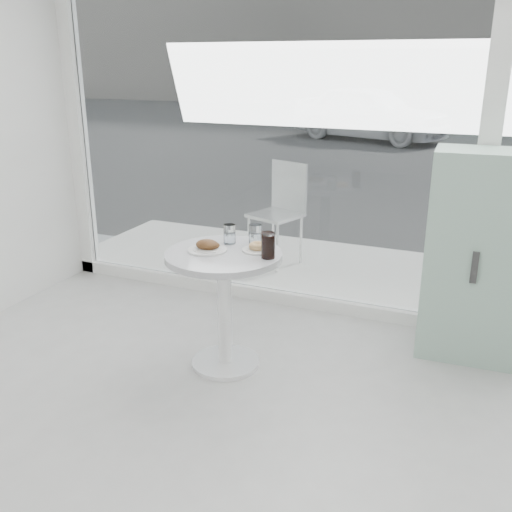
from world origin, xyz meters
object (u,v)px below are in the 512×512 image
at_px(main_table, 224,286).
at_px(patio_chair, 281,207).
at_px(cola_glass, 268,246).
at_px(water_tumbler_a, 230,235).
at_px(mint_cabinet, 476,257).
at_px(water_tumbler_b, 255,236).
at_px(plate_donut, 258,248).
at_px(plate_fritter, 208,247).
at_px(car_white, 369,112).

xyz_separation_m(main_table, patio_chair, (-0.34, 1.90, 0.04)).
bearing_deg(cola_glass, water_tumbler_a, 153.22).
bearing_deg(mint_cabinet, water_tumbler_a, -159.91).
bearing_deg(cola_glass, mint_cabinet, 34.65).
xyz_separation_m(mint_cabinet, water_tumbler_b, (-1.30, -0.57, 0.15)).
distance_m(mint_cabinet, plate_donut, 1.41).
distance_m(plate_fritter, cola_glass, 0.39).
bearing_deg(water_tumbler_b, patio_chair, 105.30).
relative_size(main_table, water_tumbler_b, 5.89).
relative_size(mint_cabinet, water_tumbler_b, 10.43).
bearing_deg(car_white, plate_donut, -152.55).
bearing_deg(water_tumbler_b, plate_donut, -59.22).
relative_size(water_tumbler_a, cola_glass, 0.80).
bearing_deg(plate_donut, cola_glass, -42.98).
height_order(patio_chair, cola_glass, patio_chair).
relative_size(main_table, car_white, 0.20).
relative_size(patio_chair, plate_donut, 4.79).
height_order(water_tumbler_b, cola_glass, cola_glass).
relative_size(patio_chair, water_tumbler_a, 7.58).
distance_m(main_table, water_tumbler_b, 0.37).
distance_m(patio_chair, water_tumbler_a, 1.77).
xyz_separation_m(plate_fritter, plate_donut, (0.28, 0.12, -0.01)).
bearing_deg(water_tumbler_a, water_tumbler_b, 14.56).
xyz_separation_m(mint_cabinet, patio_chair, (-1.76, 1.11, -0.10)).
distance_m(plate_fritter, water_tumbler_a, 0.20).
distance_m(car_white, plate_fritter, 11.52).
height_order(plate_donut, water_tumbler_b, water_tumbler_b).
bearing_deg(main_table, plate_donut, 30.97).
xyz_separation_m(car_white, water_tumbler_a, (1.57, -11.23, 0.16)).
bearing_deg(plate_fritter, cola_glass, 3.18).
distance_m(mint_cabinet, plate_fritter, 1.72).
height_order(plate_donut, water_tumbler_a, water_tumbler_a).
relative_size(car_white, plate_donut, 19.91).
bearing_deg(plate_fritter, main_table, 6.01).
bearing_deg(plate_fritter, water_tumbler_a, 73.16).
bearing_deg(water_tumbler_b, cola_glass, -50.62).
distance_m(patio_chair, cola_glass, 2.01).
bearing_deg(plate_fritter, plate_donut, 23.01).
xyz_separation_m(water_tumbler_b, cola_glass, (0.17, -0.21, 0.02)).
bearing_deg(mint_cabinet, water_tumbler_b, -158.96).
relative_size(mint_cabinet, car_white, 0.35).
xyz_separation_m(mint_cabinet, plate_donut, (-1.23, -0.68, 0.11)).
height_order(water_tumbler_a, cola_glass, cola_glass).
relative_size(mint_cabinet, patio_chair, 1.45).
height_order(plate_fritter, water_tumbler_a, water_tumbler_a).
bearing_deg(patio_chair, plate_donut, -54.47).
bearing_deg(cola_glass, plate_fritter, -176.82).
bearing_deg(water_tumbler_b, plate_fritter, -133.31).
height_order(main_table, car_white, car_white).
xyz_separation_m(main_table, water_tumbler_a, (-0.04, 0.18, 0.27)).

